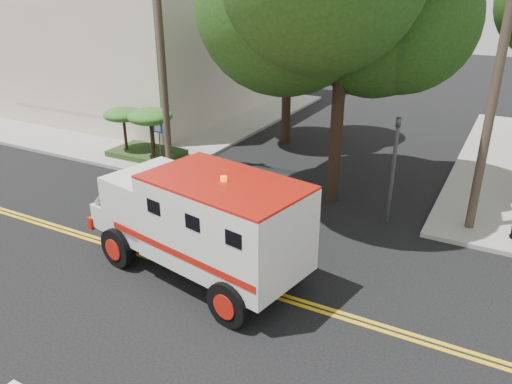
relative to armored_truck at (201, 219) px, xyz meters
The scene contains 10 objects.
ground 1.72m from the armored_truck, behind, with size 100.00×100.00×0.00m, color black.
sidewalk_nw 19.29m from the armored_truck, 135.27° to the left, with size 17.00×17.00×0.15m, color gray.
building_left 21.97m from the armored_truck, 136.18° to the left, with size 16.00×14.00×10.00m, color beige.
utility_pole_left 8.79m from the armored_truck, 133.69° to the left, with size 0.28×0.28×9.00m, color #382D23.
utility_pole_right 9.18m from the armored_truck, 45.37° to the left, with size 0.28×0.28×9.00m, color #382D23.
tree_left 12.79m from the armored_truck, 103.49° to the left, with size 4.48×4.20×7.70m.
traffic_signal 6.72m from the armored_truck, 57.06° to the left, with size 0.15×0.18×3.60m.
accessibility_sign 8.88m from the armored_truck, 135.72° to the left, with size 0.45×0.10×2.02m.
palm_planter 10.09m from the armored_truck, 138.78° to the left, with size 3.52×2.63×2.36m.
armored_truck is the anchor object (origin of this frame).
Camera 1 is at (7.04, -9.76, 7.56)m, focal length 35.00 mm.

